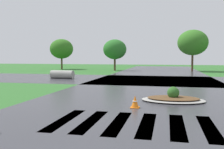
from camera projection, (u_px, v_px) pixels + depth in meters
asphalt_roadway at (147, 95)px, 13.66m from camera, size 10.74×80.00×0.01m
asphalt_cross_road at (155, 80)px, 22.22m from camera, size 90.00×9.67×0.01m
crosswalk_stripes at (133, 123)px, 7.84m from camera, size 4.95×2.95×0.01m
median_island at (173, 98)px, 11.76m from camera, size 2.92×1.93×0.68m
drainage_pipe_stack at (62, 74)px, 23.73m from camera, size 2.27×0.92×0.77m
traffic_cone at (135, 102)px, 10.22m from camera, size 0.36×0.36×0.50m
background_treeline at (207, 44)px, 34.41m from camera, size 43.33×6.39×6.31m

